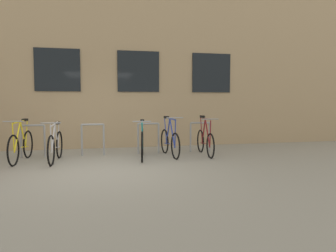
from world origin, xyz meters
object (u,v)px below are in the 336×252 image
object	(u,v)px
bicycle_blue	(170,141)
bicycle_yellow	(21,145)
bicycle_silver	(56,146)
bicycle_maroon	(205,141)
bicycle_teal	(142,142)

from	to	relation	value
bicycle_blue	bicycle_yellow	distance (m)	3.67
bicycle_silver	bicycle_maroon	distance (m)	3.84
bicycle_yellow	bicycle_maroon	xyz separation A→B (m)	(4.65, -0.06, -0.02)
bicycle_blue	bicycle_teal	world-z (taller)	bicycle_blue
bicycle_blue	bicycle_teal	bearing A→B (deg)	-167.29
bicycle_blue	bicycle_yellow	bearing A→B (deg)	179.79
bicycle_yellow	bicycle_silver	xyz separation A→B (m)	(0.81, -0.20, -0.01)
bicycle_yellow	bicycle_teal	world-z (taller)	bicycle_yellow
bicycle_teal	bicycle_maroon	world-z (taller)	bicycle_maroon
bicycle_teal	bicycle_maroon	bearing A→B (deg)	4.10
bicycle_silver	bicycle_maroon	bearing A→B (deg)	2.05
bicycle_teal	bicycle_silver	bearing A→B (deg)	-179.65
bicycle_teal	bicycle_maroon	size ratio (longest dim) A/B	1.06
bicycle_teal	bicycle_maroon	xyz separation A→B (m)	(1.73, 0.12, -0.02)
bicycle_silver	bicycle_maroon	xyz separation A→B (m)	(3.83, 0.14, -0.01)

